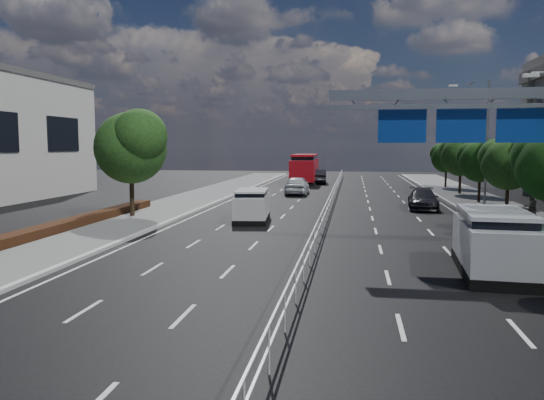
# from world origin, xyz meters

# --- Properties ---
(ground) EXTENTS (160.00, 160.00, 0.00)m
(ground) POSITION_xyz_m (0.00, 0.00, 0.00)
(ground) COLOR black
(ground) RESTS_ON ground
(median_fence) EXTENTS (0.05, 85.00, 1.02)m
(median_fence) POSITION_xyz_m (0.00, 22.50, 0.53)
(median_fence) COLOR silver
(median_fence) RESTS_ON ground
(overhead_gantry) EXTENTS (10.24, 0.38, 7.45)m
(overhead_gantry) POSITION_xyz_m (6.74, 10.05, 5.61)
(overhead_gantry) COLOR gray
(overhead_gantry) RESTS_ON ground
(streetlight_far) EXTENTS (2.78, 2.40, 9.00)m
(streetlight_far) POSITION_xyz_m (10.50, 26.00, 5.21)
(streetlight_far) COLOR gray
(streetlight_far) RESTS_ON ground
(near_tree_back) EXTENTS (4.84, 4.51, 6.69)m
(near_tree_back) POSITION_xyz_m (-11.94, 17.97, 4.61)
(near_tree_back) COLOR black
(near_tree_back) RESTS_ON ground
(far_tree_e) EXTENTS (3.63, 3.38, 5.13)m
(far_tree_e) POSITION_xyz_m (11.25, 21.98, 3.56)
(far_tree_e) COLOR black
(far_tree_e) RESTS_ON ground
(far_tree_f) EXTENTS (3.52, 3.28, 5.02)m
(far_tree_f) POSITION_xyz_m (11.24, 29.48, 3.49)
(far_tree_f) COLOR black
(far_tree_f) RESTS_ON ground
(far_tree_g) EXTENTS (3.96, 3.69, 5.45)m
(far_tree_g) POSITION_xyz_m (11.25, 36.98, 3.75)
(far_tree_g) COLOR black
(far_tree_g) RESTS_ON ground
(far_tree_h) EXTENTS (3.41, 3.18, 4.91)m
(far_tree_h) POSITION_xyz_m (11.24, 44.48, 3.42)
(far_tree_h) COLOR black
(far_tree_h) RESTS_ON ground
(white_minivan) EXTENTS (2.31, 4.53, 1.90)m
(white_minivan) POSITION_xyz_m (-4.33, 17.64, 0.93)
(white_minivan) COLOR black
(white_minivan) RESTS_ON ground
(red_bus) EXTENTS (2.98, 11.66, 3.47)m
(red_bus) POSITION_xyz_m (-4.09, 49.84, 1.81)
(red_bus) COLOR black
(red_bus) RESTS_ON ground
(near_car_silver) EXTENTS (2.06, 5.03, 1.71)m
(near_car_silver) POSITION_xyz_m (-3.50, 35.42, 0.85)
(near_car_silver) COLOR silver
(near_car_silver) RESTS_ON ground
(near_car_dark) EXTENTS (2.11, 5.27, 1.70)m
(near_car_dark) POSITION_xyz_m (-2.49, 50.07, 0.85)
(near_car_dark) COLOR black
(near_car_dark) RESTS_ON ground
(silver_minivan) EXTENTS (2.68, 5.53, 2.23)m
(silver_minivan) POSITION_xyz_m (6.50, 6.18, 1.10)
(silver_minivan) COLOR black
(silver_minivan) RESTS_ON ground
(parked_car_teal) EXTENTS (2.69, 5.63, 1.55)m
(parked_car_teal) POSITION_xyz_m (8.30, 12.19, 0.77)
(parked_car_teal) COLOR #186F60
(parked_car_teal) RESTS_ON ground
(parked_car_dark) EXTENTS (2.34, 5.03, 1.42)m
(parked_car_dark) POSITION_xyz_m (6.50, 25.41, 0.71)
(parked_car_dark) COLOR black
(parked_car_dark) RESTS_ON ground
(pedestrian_b) EXTENTS (0.80, 0.62, 1.63)m
(pedestrian_b) POSITION_xyz_m (11.74, 19.14, 0.96)
(pedestrian_b) COLOR gray
(pedestrian_b) RESTS_ON sidewalk_far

